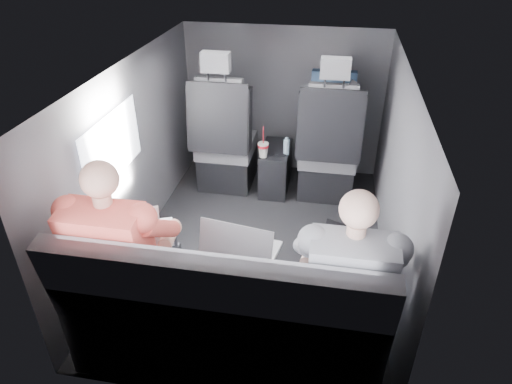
% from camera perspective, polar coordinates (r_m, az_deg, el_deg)
% --- Properties ---
extents(floor, '(2.60, 2.60, 0.00)m').
position_cam_1_polar(floor, '(3.47, 0.35, -6.79)').
color(floor, black).
rests_on(floor, ground).
extents(ceiling, '(2.60, 2.60, 0.00)m').
position_cam_1_polar(ceiling, '(2.84, 0.44, 15.15)').
color(ceiling, '#B2B2AD').
rests_on(ceiling, panel_back).
extents(panel_left, '(0.02, 2.60, 1.35)m').
position_cam_1_polar(panel_left, '(3.35, -14.99, 4.25)').
color(panel_left, '#56565B').
rests_on(panel_left, floor).
extents(panel_right, '(0.02, 2.60, 1.35)m').
position_cam_1_polar(panel_right, '(3.10, 17.04, 1.56)').
color(panel_right, '#56565B').
rests_on(panel_right, floor).
extents(panel_front, '(1.80, 0.02, 1.35)m').
position_cam_1_polar(panel_front, '(4.28, 3.41, 11.21)').
color(panel_front, '#56565B').
rests_on(panel_front, floor).
extents(panel_back, '(1.80, 0.02, 1.35)m').
position_cam_1_polar(panel_back, '(2.07, -5.90, -13.92)').
color(panel_back, '#56565B').
rests_on(panel_back, floor).
extents(side_window, '(0.02, 0.75, 0.42)m').
position_cam_1_polar(side_window, '(3.01, -17.44, 5.44)').
color(side_window, white).
rests_on(side_window, panel_left).
extents(seatbelt, '(0.35, 0.11, 0.59)m').
position_cam_1_polar(seatbelt, '(3.62, 9.37, 9.14)').
color(seatbelt, black).
rests_on(seatbelt, front_seat_right).
extents(front_seat_left, '(0.52, 0.58, 1.26)m').
position_cam_1_polar(front_seat_left, '(4.04, -3.91, 5.72)').
color(front_seat_left, black).
rests_on(front_seat_left, floor).
extents(front_seat_right, '(0.52, 0.58, 1.26)m').
position_cam_1_polar(front_seat_right, '(3.94, 8.97, 4.67)').
color(front_seat_right, black).
rests_on(front_seat_right, floor).
extents(center_console, '(0.24, 0.48, 0.41)m').
position_cam_1_polar(center_console, '(4.09, 2.47, 2.96)').
color(center_console, black).
rests_on(center_console, floor).
extents(rear_bench, '(1.60, 0.57, 0.92)m').
position_cam_1_polar(rear_bench, '(2.50, -3.95, -16.06)').
color(rear_bench, '#58575C').
rests_on(rear_bench, floor).
extents(soda_cup, '(0.09, 0.09, 0.27)m').
position_cam_1_polar(soda_cup, '(3.82, 0.90, 5.37)').
color(soda_cup, white).
rests_on(soda_cup, center_console).
extents(water_bottle, '(0.05, 0.05, 0.15)m').
position_cam_1_polar(water_bottle, '(3.87, 3.83, 5.69)').
color(water_bottle, '#A4BFDE').
rests_on(water_bottle, center_console).
extents(laptop_white, '(0.43, 0.45, 0.26)m').
position_cam_1_polar(laptop_white, '(2.61, -14.74, -5.06)').
color(laptop_white, silver).
rests_on(laptop_white, passenger_rear_left).
extents(laptop_silver, '(0.42, 0.40, 0.27)m').
position_cam_1_polar(laptop_silver, '(2.42, -2.08, -7.18)').
color(laptop_silver, '#A6A6AA').
rests_on(laptop_silver, rear_bench).
extents(laptop_black, '(0.42, 0.44, 0.25)m').
position_cam_1_polar(laptop_black, '(2.46, 12.08, -7.29)').
color(laptop_black, black).
rests_on(laptop_black, passenger_rear_right).
extents(passenger_rear_left, '(0.50, 0.62, 1.22)m').
position_cam_1_polar(passenger_rear_left, '(2.51, -15.98, -7.34)').
color(passenger_rear_left, '#39383D').
rests_on(passenger_rear_left, rear_bench).
extents(passenger_rear_right, '(0.48, 0.60, 1.19)m').
position_cam_1_polar(passenger_rear_right, '(2.31, 11.31, -10.86)').
color(passenger_rear_right, navy).
rests_on(passenger_rear_right, rear_bench).
extents(passenger_front_right, '(0.37, 0.37, 0.71)m').
position_cam_1_polar(passenger_front_right, '(4.04, 9.44, 10.61)').
color(passenger_front_right, navy).
rests_on(passenger_front_right, front_seat_right).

